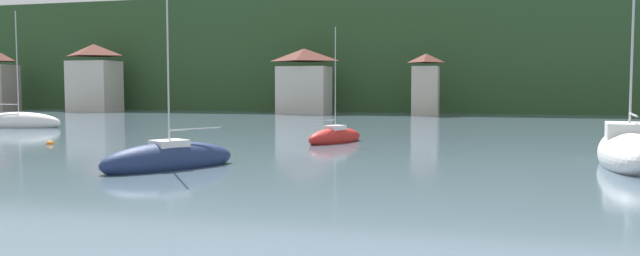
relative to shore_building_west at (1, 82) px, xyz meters
The scene contains 10 objects.
wooded_hillside 70.59m from the shore_building_west, 41.83° to the left, with size 352.00×71.40×37.27m.
shore_building_west is the anchor object (origin of this frame).
shore_building_westcentral 15.66m from the shore_building_west, ahead, with size 6.67×5.05×9.54m.
shore_building_central 46.95m from the shore_building_west, ahead, with size 6.69×4.89×8.41m.
shore_building_eastcentral 62.59m from the shore_building_west, ahead, with size 3.27×3.64×7.51m.
sailboat_mid_1 88.54m from the shore_building_west, 31.20° to the right, with size 3.55×8.47×11.77m.
sailboat_far_5 71.92m from the shore_building_west, 32.57° to the right, with size 3.31×5.02×7.51m.
sailboat_mid_6 77.03m from the shore_building_west, 42.70° to the right, with size 4.70×6.20×8.27m.
sailboat_far_7 45.03m from the shore_building_west, 45.79° to the right, with size 7.36×3.64×10.35m.
mooring_buoy_near 62.65m from the shore_building_west, 45.05° to the right, with size 0.44×0.44×0.44m, color orange.
Camera 1 is at (6.79, 15.64, 3.48)m, focal length 34.15 mm.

